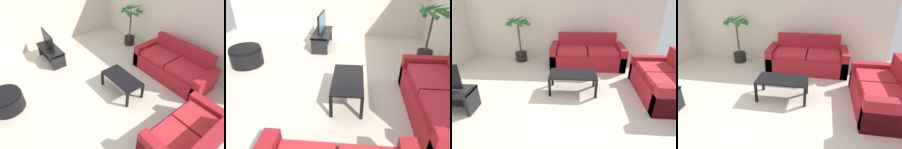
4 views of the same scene
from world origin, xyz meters
TOP-DOWN VIEW (x-y plane):
  - ground_plane at (0.00, 0.00)m, footprint 6.60×6.60m
  - wall_back at (0.00, 3.00)m, footprint 6.00×0.06m
  - couch_main at (0.77, 2.28)m, footprint 2.05×0.90m
  - couch_loveseat at (2.28, 0.77)m, footprint 0.90×1.62m
  - coffee_table at (0.40, 0.81)m, footprint 1.01×0.52m
  - potted_palm at (-1.25, 2.55)m, footprint 0.74×0.77m

SIDE VIEW (x-z plane):
  - ground_plane at x=0.00m, z-range 0.00..0.00m
  - couch_loveseat at x=2.28m, z-range -0.15..0.75m
  - couch_main at x=0.77m, z-range -0.15..0.75m
  - coffee_table at x=0.40m, z-range 0.16..0.59m
  - potted_palm at x=-1.25m, z-range -0.01..1.36m
  - wall_back at x=0.00m, z-range 0.00..2.70m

